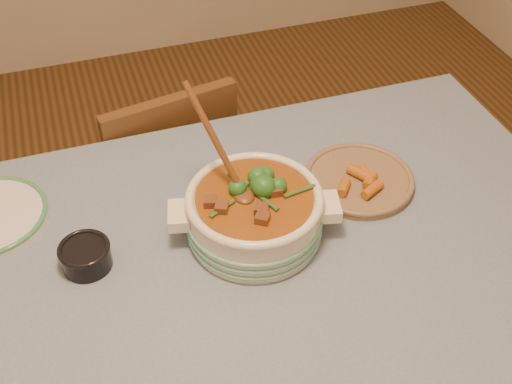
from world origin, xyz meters
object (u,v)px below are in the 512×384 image
fried_plate (359,178)px  chair_far (167,179)px  stew_casserole (254,211)px  condiment_bowl (85,255)px  dining_table (221,317)px

fried_plate → chair_far: size_ratio=0.39×
stew_casserole → condiment_bowl: 0.35m
fried_plate → chair_far: (-0.37, 0.50, -0.31)m
dining_table → condiment_bowl: bearing=148.7°
dining_table → chair_far: chair_far is taller
stew_casserole → condiment_bowl: size_ratio=3.03×
fried_plate → condiment_bowl: bearing=-175.3°
condiment_bowl → chair_far: bearing=64.9°
dining_table → condiment_bowl: (-0.24, 0.14, 0.12)m
stew_casserole → fried_plate: 0.30m
condiment_bowl → chair_far: 0.69m
dining_table → stew_casserole: stew_casserole is taller
condiment_bowl → stew_casserole: bearing=-4.2°
stew_casserole → condiment_bowl: stew_casserole is taller
chair_far → dining_table: bearing=77.9°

